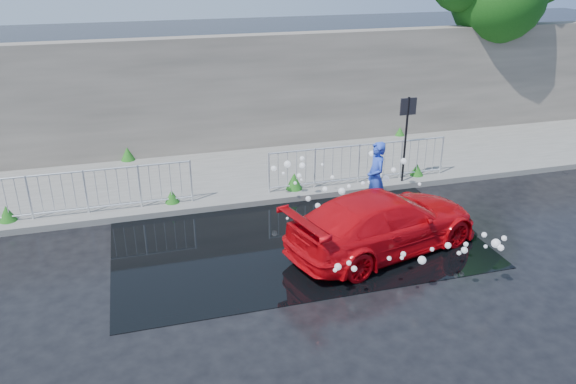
# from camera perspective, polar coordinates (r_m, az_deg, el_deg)

# --- Properties ---
(ground) EXTENTS (90.00, 90.00, 0.00)m
(ground) POSITION_cam_1_polar(r_m,az_deg,el_deg) (11.77, -0.29, -7.23)
(ground) COLOR black
(ground) RESTS_ON ground
(pavement) EXTENTS (30.00, 4.00, 0.15)m
(pavement) POSITION_cam_1_polar(r_m,az_deg,el_deg) (16.13, -5.08, 1.78)
(pavement) COLOR #5D5D59
(pavement) RESTS_ON ground
(curb) EXTENTS (30.00, 0.25, 0.16)m
(curb) POSITION_cam_1_polar(r_m,az_deg,el_deg) (14.32, -3.53, -1.04)
(curb) COLOR #5D5D59
(curb) RESTS_ON ground
(retaining_wall) EXTENTS (30.00, 0.60, 3.50)m
(retaining_wall) POSITION_cam_1_polar(r_m,az_deg,el_deg) (17.66, -6.70, 9.84)
(retaining_wall) COLOR #565049
(retaining_wall) RESTS_ON pavement
(puddle) EXTENTS (8.00, 5.00, 0.01)m
(puddle) POSITION_cam_1_polar(r_m,az_deg,el_deg) (12.73, 0.67, -4.68)
(puddle) COLOR black
(puddle) RESTS_ON ground
(sign_post) EXTENTS (0.45, 0.06, 2.50)m
(sign_post) POSITION_cam_1_polar(r_m,az_deg,el_deg) (15.21, 11.96, 6.58)
(sign_post) COLOR black
(sign_post) RESTS_ON ground
(railing_left) EXTENTS (5.05, 0.05, 1.10)m
(railing_left) POSITION_cam_1_polar(r_m,az_deg,el_deg) (14.18, -19.88, 0.16)
(railing_left) COLOR silver
(railing_left) RESTS_ON pavement
(railing_right) EXTENTS (5.05, 0.05, 1.10)m
(railing_right) POSITION_cam_1_polar(r_m,az_deg,el_deg) (15.24, 7.21, 3.02)
(railing_right) COLOR silver
(railing_right) RESTS_ON pavement
(weeds) EXTENTS (12.17, 3.93, 0.45)m
(weeds) POSITION_cam_1_polar(r_m,az_deg,el_deg) (15.49, -6.06, 1.85)
(weeds) COLOR #215416
(weeds) RESTS_ON pavement
(water_spray) EXTENTS (3.67, 5.43, 1.03)m
(water_spray) POSITION_cam_1_polar(r_m,az_deg,el_deg) (13.02, 8.09, -0.68)
(water_spray) COLOR white
(water_spray) RESTS_ON ground
(red_car) EXTENTS (4.78, 2.95, 1.29)m
(red_car) POSITION_cam_1_polar(r_m,az_deg,el_deg) (12.18, 9.73, -3.02)
(red_car) COLOR red
(red_car) RESTS_ON ground
(person) EXTENTS (0.50, 0.70, 1.81)m
(person) POSITION_cam_1_polar(r_m,az_deg,el_deg) (13.78, 8.90, 1.43)
(person) COLOR blue
(person) RESTS_ON ground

